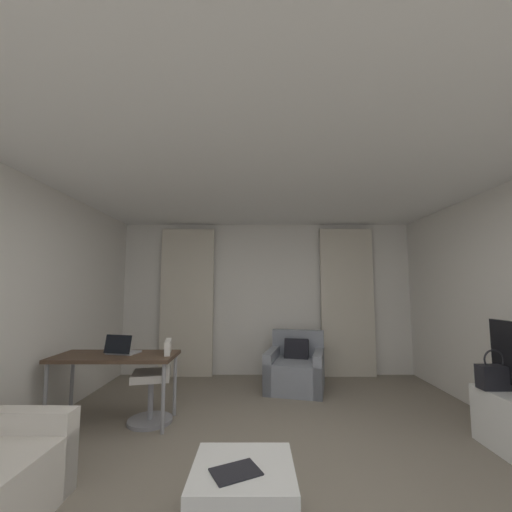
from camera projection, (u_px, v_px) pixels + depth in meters
ground_plane at (282, 478)px, 2.49m from camera, size 12.00×12.00×0.00m
wall_window at (268, 298)px, 5.63m from camera, size 5.12×0.06×2.60m
ceiling at (279, 152)px, 2.75m from camera, size 5.12×6.12×0.06m
curtain_left_panel at (188, 301)px, 5.50m from camera, size 0.90×0.06×2.50m
curtain_right_panel at (349, 301)px, 5.49m from camera, size 0.90×0.06×2.50m
armchair at (297, 369)px, 4.73m from camera, size 0.99×1.03×0.81m
desk at (117, 361)px, 3.56m from camera, size 1.31×0.58×0.73m
desk_chair at (156, 385)px, 3.57m from camera, size 0.48×0.48×0.88m
laptop at (123, 350)px, 3.61m from camera, size 0.37×0.32×0.22m
coffee_table at (244, 497)px, 1.98m from camera, size 0.64×0.60×0.36m
magazine_open at (237, 472)px, 1.92m from camera, size 0.34×0.30×0.01m
handbag_primary at (497, 376)px, 3.03m from camera, size 0.30×0.14×0.37m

